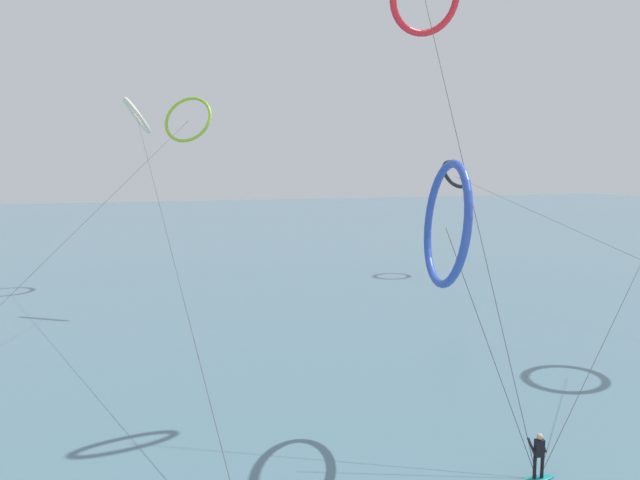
# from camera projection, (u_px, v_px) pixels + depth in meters

# --- Properties ---
(sea_water) EXTENTS (400.00, 200.00, 0.08)m
(sea_water) POSITION_uv_depth(u_px,v_px,m) (161.00, 230.00, 104.43)
(sea_water) COLOR slate
(sea_water) RESTS_ON ground
(surfer_teal) EXTENTS (1.40, 0.62, 1.70)m
(surfer_teal) POSITION_uv_depth(u_px,v_px,m) (539.00, 459.00, 20.26)
(surfer_teal) COLOR teal
(surfer_teal) RESTS_ON ground
(kite_lime) EXTENTS (17.89, 18.38, 16.75)m
(kite_lime) POSITION_uv_depth(u_px,v_px,m) (188.00, 120.00, 45.04)
(kite_lime) COLOR #8CC62D
(kite_lime) RESTS_ON ground
(kite_cobalt) EXTENTS (2.52, 6.54, 11.37)m
(kite_cobalt) POSITION_uv_depth(u_px,v_px,m) (446.00, 224.00, 22.49)
(kite_cobalt) COLOR #2647B7
(kite_cobalt) RESTS_ON ground
(kite_charcoal) EXTENTS (2.79, 45.81, 12.08)m
(kite_charcoal) POSITION_uv_depth(u_px,v_px,m) (456.00, 175.00, 61.10)
(kite_charcoal) COLOR black
(kite_charcoal) RESTS_ON ground
(kite_ivory) EXTENTS (2.60, 46.96, 17.85)m
(kite_ivory) POSITION_uv_depth(u_px,v_px,m) (137.00, 116.00, 54.56)
(kite_ivory) COLOR silver
(kite_ivory) RESTS_ON ground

